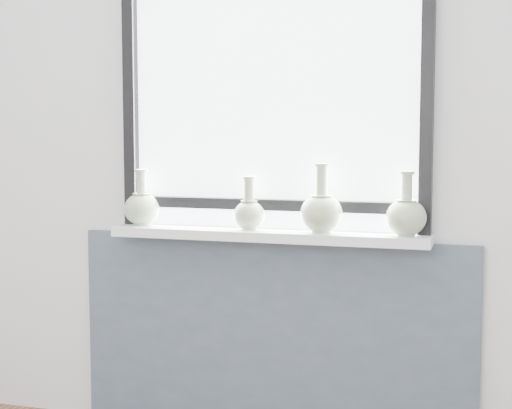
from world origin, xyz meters
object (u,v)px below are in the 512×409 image
(windowsill, at_px, (267,235))
(vase_c, at_px, (321,211))
(vase_b, at_px, (249,212))
(vase_d, at_px, (406,215))
(vase_a, at_px, (142,207))

(windowsill, xyz_separation_m, vase_c, (0.23, -0.01, 0.11))
(vase_b, bearing_deg, vase_d, -1.48)
(vase_b, bearing_deg, windowsill, -0.69)
(vase_b, xyz_separation_m, vase_d, (0.64, -0.02, 0.01))
(vase_b, height_order, vase_d, vase_d)
(windowsill, xyz_separation_m, vase_d, (0.56, -0.02, 0.10))
(windowsill, relative_size, vase_b, 6.03)
(windowsill, bearing_deg, vase_d, -1.59)
(windowsill, xyz_separation_m, vase_a, (-0.56, 0.00, 0.10))
(windowsill, relative_size, vase_d, 5.26)
(vase_a, height_order, vase_b, vase_a)
(vase_a, bearing_deg, vase_b, -0.33)
(windowsill, height_order, vase_a, vase_a)
(vase_b, bearing_deg, vase_c, -2.18)
(vase_b, relative_size, vase_c, 0.79)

